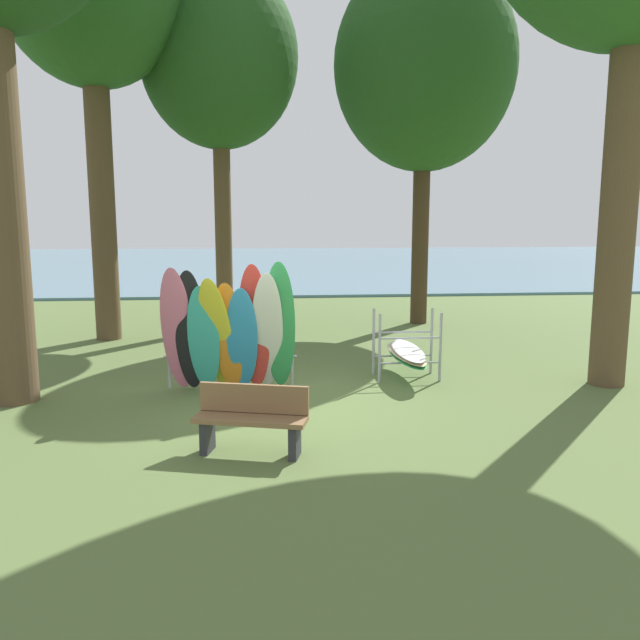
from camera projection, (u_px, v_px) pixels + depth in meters
ground_plane at (278, 400)px, 10.29m from camera, size 80.00×80.00×0.00m
lake_water at (263, 262)px, 40.89m from camera, size 80.00×36.00×0.10m
tree_mid_behind at (425, 66)px, 16.71m from camera, size 4.77×4.77×9.60m
tree_far_left_back at (219, 59)px, 15.98m from camera, size 3.96×3.96×9.18m
leaning_board_pile at (230, 333)px, 10.54m from camera, size 2.27×1.11×2.24m
board_storage_rack at (407, 353)px, 11.64m from camera, size 1.15×2.12×1.25m
park_bench at (252, 418)px, 7.92m from camera, size 1.46×0.76×0.85m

